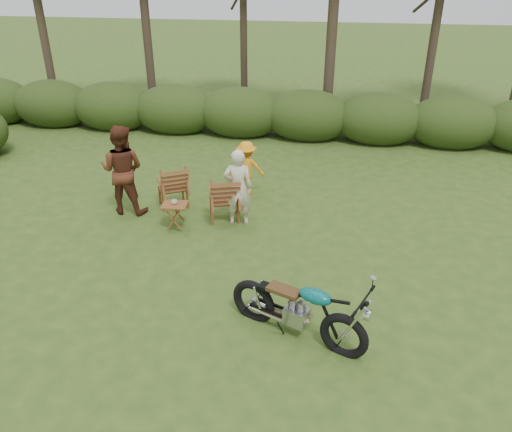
% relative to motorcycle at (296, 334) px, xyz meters
% --- Properties ---
extents(ground, '(80.00, 80.00, 0.00)m').
position_rel_motorcycle_xyz_m(ground, '(-0.52, -0.25, 0.00)').
color(ground, '#2C4617').
rests_on(ground, ground).
extents(motorcycle, '(2.10, 1.44, 1.12)m').
position_rel_motorcycle_xyz_m(motorcycle, '(0.00, 0.00, 0.00)').
color(motorcycle, '#0B9695').
rests_on(motorcycle, ground).
extents(lawn_chair_right, '(0.83, 0.83, 0.96)m').
position_rel_motorcycle_xyz_m(lawn_chair_right, '(-1.76, 3.24, 0.00)').
color(lawn_chair_right, brown).
rests_on(lawn_chair_right, ground).
extents(lawn_chair_left, '(0.87, 0.87, 0.93)m').
position_rel_motorcycle_xyz_m(lawn_chair_left, '(-2.97, 3.67, 0.00)').
color(lawn_chair_left, brown).
rests_on(lawn_chair_left, ground).
extents(side_table, '(0.53, 0.46, 0.51)m').
position_rel_motorcycle_xyz_m(side_table, '(-2.61, 2.71, 0.26)').
color(side_table, brown).
rests_on(side_table, ground).
extents(cup, '(0.14, 0.14, 0.09)m').
position_rel_motorcycle_xyz_m(cup, '(-2.61, 2.72, 0.55)').
color(cup, beige).
rests_on(cup, side_table).
extents(adult_a, '(0.62, 0.46, 1.54)m').
position_rel_motorcycle_xyz_m(adult_a, '(-1.45, 3.11, 0.00)').
color(adult_a, beige).
rests_on(adult_a, ground).
extents(adult_b, '(0.90, 0.70, 1.84)m').
position_rel_motorcycle_xyz_m(adult_b, '(-3.84, 3.25, 0.00)').
color(adult_b, '#532717').
rests_on(adult_b, ground).
extents(child, '(0.85, 0.59, 1.21)m').
position_rel_motorcycle_xyz_m(child, '(-1.55, 4.53, 0.00)').
color(child, orange).
rests_on(child, ground).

